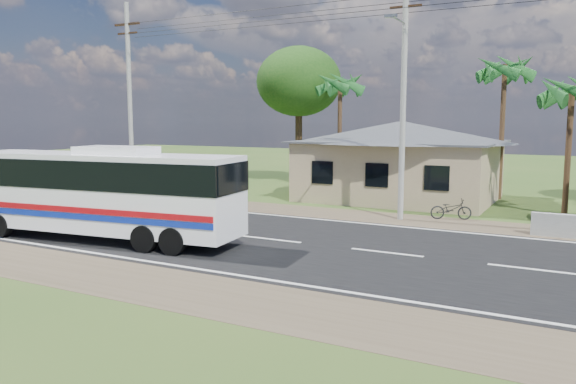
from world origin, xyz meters
name	(u,v)px	position (x,y,z in m)	size (l,w,h in m)	color
ground	(271,240)	(0.00, 0.00, 0.00)	(120.00, 120.00, 0.00)	#2B4A1A
road	(271,240)	(0.00, 0.00, 0.01)	(120.00, 16.00, 0.03)	black
house	(401,152)	(1.00, 13.00, 2.64)	(12.40, 10.00, 5.00)	tan
utility_poles	(396,90)	(2.67, 6.49, 5.77)	(32.80, 2.22, 11.00)	#9E9E99
palm_near	(572,92)	(9.50, 11.00, 5.71)	(2.80, 2.80, 6.70)	#47301E
palm_mid	(505,70)	(6.00, 15.50, 7.16)	(2.80, 2.80, 8.20)	#47301E
palm_far	(340,85)	(-4.00, 16.00, 6.68)	(2.80, 2.80, 7.70)	#47301E
tree_behind_house	(299,82)	(-8.00, 18.00, 7.12)	(6.00, 6.00, 9.61)	#47301E
coach_bus	(97,187)	(-5.69, -3.01, 2.01)	(11.50, 3.69, 3.51)	white
motorcycle	(451,209)	(5.01, 7.57, 0.47)	(0.63, 1.80, 0.95)	black
small_car	(45,189)	(-16.68, 3.44, 0.58)	(1.38, 3.43, 1.17)	#2C2C2F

